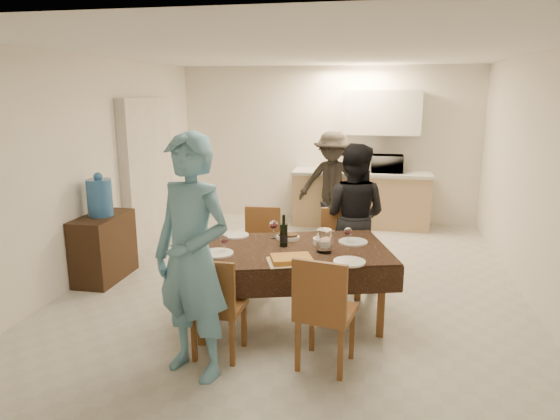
# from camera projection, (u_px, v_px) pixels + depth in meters

# --- Properties ---
(floor) EXTENTS (5.00, 6.00, 0.02)m
(floor) POSITION_uv_depth(u_px,v_px,m) (299.00, 281.00, 5.90)
(floor) COLOR #BBBAB5
(floor) RESTS_ON ground
(ceiling) EXTENTS (5.00, 6.00, 0.02)m
(ceiling) POSITION_uv_depth(u_px,v_px,m) (301.00, 51.00, 5.30)
(ceiling) COLOR white
(ceiling) RESTS_ON wall_back
(wall_back) EXTENTS (5.00, 0.02, 2.60)m
(wall_back) POSITION_uv_depth(u_px,v_px,m) (327.00, 145.00, 8.46)
(wall_back) COLOR white
(wall_back) RESTS_ON floor
(wall_front) EXTENTS (5.00, 0.02, 2.60)m
(wall_front) POSITION_uv_depth(u_px,v_px,m) (215.00, 258.00, 2.74)
(wall_front) COLOR white
(wall_front) RESTS_ON floor
(wall_left) EXTENTS (0.02, 6.00, 2.60)m
(wall_left) POSITION_uv_depth(u_px,v_px,m) (97.00, 166.00, 6.07)
(wall_left) COLOR white
(wall_left) RESTS_ON floor
(wall_right) EXTENTS (0.02, 6.00, 2.60)m
(wall_right) POSITION_uv_depth(u_px,v_px,m) (540.00, 180.00, 5.13)
(wall_right) COLOR white
(wall_right) RESTS_ON floor
(stub_partition) EXTENTS (0.15, 1.40, 2.10)m
(stub_partition) POSITION_uv_depth(u_px,v_px,m) (148.00, 171.00, 7.26)
(stub_partition) COLOR silver
(stub_partition) RESTS_ON floor
(kitchen_base_cabinet) EXTENTS (2.20, 0.60, 0.86)m
(kitchen_base_cabinet) POSITION_uv_depth(u_px,v_px,m) (360.00, 200.00, 8.25)
(kitchen_base_cabinet) COLOR #A18161
(kitchen_base_cabinet) RESTS_ON floor
(kitchen_worktop) EXTENTS (2.24, 0.64, 0.05)m
(kitchen_worktop) POSITION_uv_depth(u_px,v_px,m) (361.00, 173.00, 8.14)
(kitchen_worktop) COLOR #B5B5B0
(kitchen_worktop) RESTS_ON kitchen_base_cabinet
(upper_cabinet) EXTENTS (1.20, 0.34, 0.70)m
(upper_cabinet) POSITION_uv_depth(u_px,v_px,m) (383.00, 113.00, 7.99)
(upper_cabinet) COLOR white
(upper_cabinet) RESTS_ON wall_back
(dining_table) EXTENTS (2.12, 1.59, 0.74)m
(dining_table) POSITION_uv_depth(u_px,v_px,m) (288.00, 252.00, 4.75)
(dining_table) COLOR black
(dining_table) RESTS_ON floor
(chair_near_left) EXTENTS (0.42, 0.42, 0.48)m
(chair_near_left) POSITION_uv_depth(u_px,v_px,m) (215.00, 298.00, 4.07)
(chair_near_left) COLOR brown
(chair_near_left) RESTS_ON floor
(chair_near_right) EXTENTS (0.51, 0.51, 0.52)m
(chair_near_right) POSITION_uv_depth(u_px,v_px,m) (325.00, 303.00, 3.89)
(chair_near_right) COLOR brown
(chair_near_right) RESTS_ON floor
(chair_far_left) EXTENTS (0.44, 0.44, 0.49)m
(chair_far_left) POSITION_uv_depth(u_px,v_px,m) (258.00, 243.00, 5.50)
(chair_far_left) COLOR brown
(chair_far_left) RESTS_ON floor
(chair_far_right) EXTENTS (0.48, 0.49, 0.50)m
(chair_far_right) POSITION_uv_depth(u_px,v_px,m) (340.00, 247.00, 5.32)
(chair_far_right) COLOR brown
(chair_far_right) RESTS_ON floor
(console) EXTENTS (0.42, 0.84, 0.78)m
(console) POSITION_uv_depth(u_px,v_px,m) (104.00, 247.00, 5.90)
(console) COLOR black
(console) RESTS_ON floor
(water_jug) EXTENTS (0.29, 0.29, 0.43)m
(water_jug) POSITION_uv_depth(u_px,v_px,m) (100.00, 198.00, 5.76)
(water_jug) COLOR #336CB3
(water_jug) RESTS_ON console
(wine_bottle) EXTENTS (0.08, 0.08, 0.31)m
(wine_bottle) POSITION_uv_depth(u_px,v_px,m) (284.00, 231.00, 4.76)
(wine_bottle) COLOR black
(wine_bottle) RESTS_ON dining_table
(water_pitcher) EXTENTS (0.14, 0.14, 0.22)m
(water_pitcher) POSITION_uv_depth(u_px,v_px,m) (324.00, 241.00, 4.60)
(water_pitcher) COLOR white
(water_pitcher) RESTS_ON dining_table
(savoury_tart) EXTENTS (0.49, 0.42, 0.05)m
(savoury_tart) POSITION_uv_depth(u_px,v_px,m) (291.00, 259.00, 4.35)
(savoury_tart) COLOR #C9863A
(savoury_tart) RESTS_ON dining_table
(salad_bowl) EXTENTS (0.16, 0.16, 0.06)m
(salad_bowl) POSITION_uv_depth(u_px,v_px,m) (321.00, 241.00, 4.85)
(salad_bowl) COLOR white
(salad_bowl) RESTS_ON dining_table
(mushroom_dish) EXTENTS (0.21, 0.21, 0.04)m
(mushroom_dish) POSITION_uv_depth(u_px,v_px,m) (288.00, 238.00, 5.01)
(mushroom_dish) COLOR white
(mushroom_dish) RESTS_ON dining_table
(wine_glass_a) EXTENTS (0.08, 0.08, 0.17)m
(wine_glass_a) POSITION_uv_depth(u_px,v_px,m) (224.00, 244.00, 4.58)
(wine_glass_a) COLOR white
(wine_glass_a) RESTS_ON dining_table
(wine_glass_b) EXTENTS (0.08, 0.08, 0.17)m
(wine_glass_b) POSITION_uv_depth(u_px,v_px,m) (348.00, 235.00, 4.85)
(wine_glass_b) COLOR white
(wine_glass_b) RESTS_ON dining_table
(wine_glass_c) EXTENTS (0.09, 0.09, 0.20)m
(wine_glass_c) POSITION_uv_depth(u_px,v_px,m) (274.00, 229.00, 5.04)
(wine_glass_c) COLOR white
(wine_glass_c) RESTS_ON dining_table
(plate_near_left) EXTENTS (0.29, 0.29, 0.02)m
(plate_near_left) POSITION_uv_depth(u_px,v_px,m) (218.00, 253.00, 4.56)
(plate_near_left) COLOR white
(plate_near_left) RESTS_ON dining_table
(plate_near_right) EXTENTS (0.28, 0.28, 0.02)m
(plate_near_right) POSITION_uv_depth(u_px,v_px,m) (349.00, 262.00, 4.34)
(plate_near_right) COLOR white
(plate_near_right) RESTS_ON dining_table
(plate_far_left) EXTENTS (0.27, 0.27, 0.02)m
(plate_far_left) POSITION_uv_depth(u_px,v_px,m) (236.00, 235.00, 5.14)
(plate_far_left) COLOR white
(plate_far_left) RESTS_ON dining_table
(plate_far_right) EXTENTS (0.29, 0.29, 0.02)m
(plate_far_right) POSITION_uv_depth(u_px,v_px,m) (353.00, 242.00, 4.91)
(plate_far_right) COLOR white
(plate_far_right) RESTS_ON dining_table
(microwave) EXTENTS (0.50, 0.34, 0.28)m
(microwave) POSITION_uv_depth(u_px,v_px,m) (387.00, 164.00, 8.03)
(microwave) COLOR white
(microwave) RESTS_ON kitchen_worktop
(person_near) EXTENTS (0.81, 0.68, 1.91)m
(person_near) POSITION_uv_depth(u_px,v_px,m) (192.00, 258.00, 3.79)
(person_near) COLOR #5B92B0
(person_near) RESTS_ON floor
(person_far) EXTENTS (0.91, 0.78, 1.64)m
(person_far) POSITION_uv_depth(u_px,v_px,m) (352.00, 216.00, 5.62)
(person_far) COLOR black
(person_far) RESTS_ON floor
(person_kitchen) EXTENTS (1.02, 0.59, 1.59)m
(person_kitchen) POSITION_uv_depth(u_px,v_px,m) (332.00, 182.00, 7.82)
(person_kitchen) COLOR black
(person_kitchen) RESTS_ON floor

